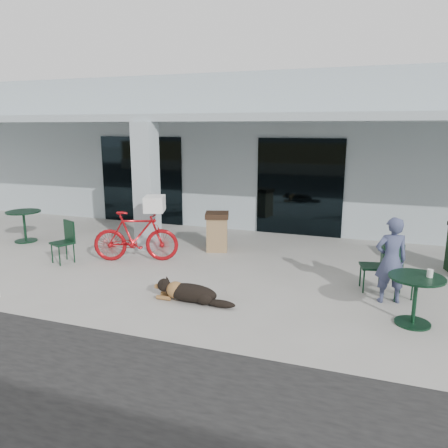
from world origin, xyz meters
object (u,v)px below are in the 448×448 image
at_px(cafe_table_near, 25,226).
at_px(cafe_chair_far_b, 373,266).
at_px(cafe_table_far, 415,301).
at_px(trash_receptacle, 217,232).
at_px(cafe_chair_near, 62,242).
at_px(person, 391,260).
at_px(cafe_chair_far_a, 399,273).
at_px(bicycle, 136,236).
at_px(dog, 190,292).

distance_m(cafe_table_near, cafe_chair_far_b, 8.82).
height_order(cafe_table_far, trash_receptacle, trash_receptacle).
xyz_separation_m(cafe_chair_near, trash_receptacle, (2.92, 2.11, 0.00)).
xyz_separation_m(cafe_chair_far_b, person, (0.29, -0.50, 0.28)).
bearing_deg(person, cafe_chair_far_b, -79.11).
bearing_deg(cafe_chair_far_b, cafe_table_far, 14.01).
distance_m(cafe_table_near, cafe_chair_near, 2.51).
xyz_separation_m(cafe_table_far, cafe_chair_far_a, (-0.19, 1.07, 0.07)).
relative_size(cafe_table_near, cafe_chair_near, 0.93).
bearing_deg(bicycle, cafe_chair_far_b, -111.76).
height_order(dog, cafe_table_far, cafe_table_far).
bearing_deg(person, cafe_table_far, 94.47).
distance_m(cafe_chair_far_a, cafe_chair_far_b, 0.51).
height_order(bicycle, cafe_chair_far_a, bicycle).
distance_m(cafe_chair_far_b, person, 0.64).
bearing_deg(cafe_table_near, cafe_chair_far_a, -5.51).
xyz_separation_m(bicycle, cafe_chair_far_b, (5.11, -0.14, -0.10)).
bearing_deg(cafe_chair_far_a, cafe_chair_far_b, 118.60).
bearing_deg(person, cafe_table_near, -26.46).
bearing_deg(cafe_chair_far_b, cafe_chair_far_a, 50.06).
height_order(cafe_table_far, cafe_chair_far_b, cafe_chair_far_b).
distance_m(cafe_table_far, person, 0.96).
relative_size(dog, cafe_chair_far_a, 1.22).
distance_m(dog, cafe_table_far, 3.64).
height_order(cafe_table_near, cafe_chair_far_a, cafe_chair_far_a).
height_order(cafe_chair_far_a, trash_receptacle, trash_receptacle).
xyz_separation_m(cafe_table_far, cafe_chair_far_b, (-0.65, 1.31, 0.09)).
height_order(dog, cafe_chair_far_b, cafe_chair_far_b).
distance_m(cafe_chair_far_a, person, 0.43).
bearing_deg(person, cafe_chair_far_a, -141.30).
height_order(bicycle, dog, bicycle).
relative_size(cafe_table_far, cafe_chair_far_b, 0.86).
bearing_deg(person, trash_receptacle, -46.77).
relative_size(cafe_chair_far_a, cafe_chair_far_b, 0.96).
relative_size(cafe_table_near, trash_receptacle, 0.92).
distance_m(cafe_table_near, trash_receptacle, 5.21).
bearing_deg(bicycle, person, -116.94).
height_order(cafe_table_far, cafe_chair_far_a, cafe_chair_far_a).
relative_size(cafe_chair_far_b, person, 0.63).
xyz_separation_m(dog, cafe_chair_near, (-3.62, 1.12, 0.28)).
height_order(dog, person, person).
bearing_deg(trash_receptacle, dog, -77.68).
bearing_deg(dog, cafe_chair_far_b, 28.34).
bearing_deg(bicycle, trash_receptacle, -65.31).
bearing_deg(person, dog, 0.45).
distance_m(bicycle, cafe_table_far, 5.94).
distance_m(cafe_chair_near, trash_receptacle, 3.60).
xyz_separation_m(cafe_table_near, cafe_chair_near, (2.21, -1.20, 0.06)).
bearing_deg(cafe_chair_near, cafe_chair_far_b, 27.90).
relative_size(cafe_chair_near, cafe_table_far, 1.14).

